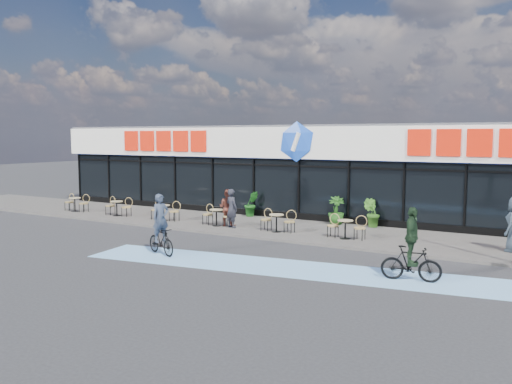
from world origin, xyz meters
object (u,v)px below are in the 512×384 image
bistro_set_0 (76,203)px  patron_left (232,208)px  potted_plant_right (372,213)px  potted_plant_left (251,204)px  cyclist_a (411,252)px  patron_right (227,207)px  potted_plant_mid (336,210)px

bistro_set_0 → patron_left: bearing=-0.9°
potted_plant_right → potted_plant_left: bearing=179.5°
bistro_set_0 → cyclist_a: size_ratio=0.73×
bistro_set_0 → patron_right: patron_right is taller
bistro_set_0 → cyclist_a: bearing=-13.8°
bistro_set_0 → patron_left: size_ratio=0.91×
potted_plant_left → potted_plant_right: (6.15, -0.05, -0.00)m
bistro_set_0 → patron_left: (9.90, -0.16, 0.39)m
patron_left → cyclist_a: cyclist_a is taller
cyclist_a → potted_plant_right: bearing=115.8°
potted_plant_mid → potted_plant_left: bearing=178.7°
patron_left → cyclist_a: bearing=171.2°
patron_right → patron_left: bearing=138.1°
potted_plant_left → cyclist_a: size_ratio=0.60×
bistro_set_0 → cyclist_a: (18.80, -4.63, 0.29)m
potted_plant_left → cyclist_a: cyclist_a is taller
potted_plant_left → potted_plant_right: bearing=-0.5°
patron_right → cyclist_a: cyclist_a is taller
potted_plant_mid → patron_right: patron_right is taller
patron_right → cyclist_a: 10.46m
potted_plant_left → patron_right: bearing=-79.4°
patron_left → bistro_set_0: bearing=16.9°
potted_plant_right → patron_right: bearing=-152.4°
potted_plant_right → cyclist_a: 8.54m
potted_plant_mid → patron_left: (-3.55, -3.17, 0.22)m
potted_plant_mid → patron_right: 4.90m
potted_plant_mid → patron_right: bearing=-144.0°
potted_plant_left → patron_left: size_ratio=0.74×
patron_left → patron_right: (-0.41, 0.30, -0.02)m
potted_plant_mid → potted_plant_right: size_ratio=1.01×
cyclist_a → patron_left: bearing=153.3°
bistro_set_0 → cyclist_a: cyclist_a is taller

